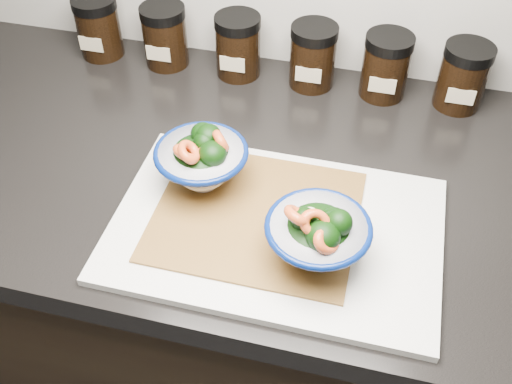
% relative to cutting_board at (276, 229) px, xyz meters
% --- Properties ---
extents(cabinet, '(3.43, 0.58, 0.86)m').
position_rel_cutting_board_xyz_m(cabinet, '(-0.11, 0.12, -0.48)').
color(cabinet, black).
rests_on(cabinet, ground).
extents(countertop, '(3.50, 0.60, 0.04)m').
position_rel_cutting_board_xyz_m(countertop, '(-0.11, 0.12, -0.03)').
color(countertop, black).
rests_on(countertop, cabinet).
extents(cutting_board, '(0.45, 0.30, 0.01)m').
position_rel_cutting_board_xyz_m(cutting_board, '(0.00, 0.00, 0.00)').
color(cutting_board, silver).
rests_on(cutting_board, countertop).
extents(bamboo_mat, '(0.28, 0.24, 0.00)m').
position_rel_cutting_board_xyz_m(bamboo_mat, '(-0.03, 0.01, 0.01)').
color(bamboo_mat, '#9F6C2F').
rests_on(bamboo_mat, cutting_board).
extents(bowl_left, '(0.14, 0.14, 0.10)m').
position_rel_cutting_board_xyz_m(bowl_left, '(-0.12, 0.06, 0.05)').
color(bowl_left, white).
rests_on(bowl_left, bamboo_mat).
extents(bowl_right, '(0.14, 0.14, 0.11)m').
position_rel_cutting_board_xyz_m(bowl_right, '(0.06, -0.04, 0.05)').
color(bowl_right, white).
rests_on(bowl_right, bamboo_mat).
extents(spice_jar_a, '(0.08, 0.08, 0.11)m').
position_rel_cutting_board_xyz_m(spice_jar_a, '(-0.42, 0.36, 0.05)').
color(spice_jar_a, black).
rests_on(spice_jar_a, countertop).
extents(spice_jar_b, '(0.08, 0.08, 0.11)m').
position_rel_cutting_board_xyz_m(spice_jar_b, '(-0.29, 0.36, 0.05)').
color(spice_jar_b, black).
rests_on(spice_jar_b, countertop).
extents(spice_jar_c, '(0.08, 0.08, 0.11)m').
position_rel_cutting_board_xyz_m(spice_jar_c, '(-0.15, 0.36, 0.05)').
color(spice_jar_c, black).
rests_on(spice_jar_c, countertop).
extents(spice_jar_d, '(0.08, 0.08, 0.11)m').
position_rel_cutting_board_xyz_m(spice_jar_d, '(-0.02, 0.36, 0.05)').
color(spice_jar_d, black).
rests_on(spice_jar_d, countertop).
extents(spice_jar_e, '(0.08, 0.08, 0.11)m').
position_rel_cutting_board_xyz_m(spice_jar_e, '(0.11, 0.36, 0.05)').
color(spice_jar_e, black).
rests_on(spice_jar_e, countertop).
extents(spice_jar_f, '(0.08, 0.08, 0.11)m').
position_rel_cutting_board_xyz_m(spice_jar_f, '(0.24, 0.36, 0.05)').
color(spice_jar_f, black).
rests_on(spice_jar_f, countertop).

